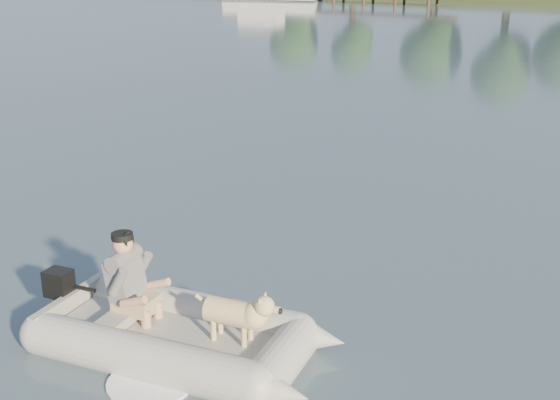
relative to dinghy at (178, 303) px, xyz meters
The scene contains 5 objects.
water 0.87m from the dinghy, 158.10° to the left, with size 160.00×160.00×0.00m, color slate.
dinghy is the anchor object (origin of this frame).
man 0.62m from the dinghy, behind, with size 0.62×0.53×0.92m, color slate, non-canonical shape.
dog 0.56m from the dinghy, 16.47° to the left, with size 0.79×0.28×0.53m, color tan, non-canonical shape.
outboard_motor 1.43m from the dinghy, 168.10° to the right, with size 0.35×0.25×0.67m, color black, non-canonical shape.
Camera 1 is at (4.89, -4.64, 3.59)m, focal length 45.00 mm.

